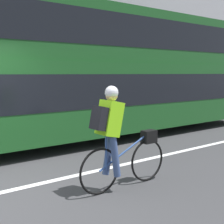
# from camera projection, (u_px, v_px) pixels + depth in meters

# --- Properties ---
(bus) EXTENTS (10.24, 2.55, 3.62)m
(bus) POSITION_uv_depth(u_px,v_px,m) (120.00, 69.00, 9.43)
(bus) COLOR black
(bus) RESTS_ON ground_plane
(cyclist_on_bike) EXTENTS (1.76, 0.32, 1.69)m
(cyclist_on_bike) POSITION_uv_depth(u_px,v_px,m) (116.00, 135.00, 4.95)
(cyclist_on_bike) COLOR black
(cyclist_on_bike) RESTS_ON ground_plane
(trash_bin) EXTENTS (0.60, 0.60, 1.00)m
(trash_bin) POSITION_uv_depth(u_px,v_px,m) (81.00, 106.00, 12.02)
(trash_bin) COLOR #515156
(trash_bin) RESTS_ON sidewalk_curb
(street_sign_post) EXTENTS (0.36, 0.09, 2.50)m
(street_sign_post) POSITION_uv_depth(u_px,v_px,m) (125.00, 81.00, 13.24)
(street_sign_post) COLOR #59595B
(street_sign_post) RESTS_ON sidewalk_curb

